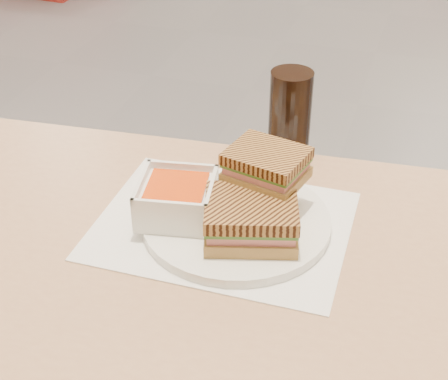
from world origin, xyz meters
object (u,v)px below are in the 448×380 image
(main_table, at_px, (190,331))
(soup_bowl, at_px, (177,200))
(cola_glass, at_px, (290,114))
(panini_lower, at_px, (251,219))
(plate, at_px, (236,222))

(main_table, distance_m, soup_bowl, 0.19)
(main_table, xyz_separation_m, cola_glass, (0.06, 0.35, 0.19))
(soup_bowl, xyz_separation_m, panini_lower, (0.12, -0.02, 0.00))
(plate, distance_m, soup_bowl, 0.09)
(main_table, xyz_separation_m, plate, (0.03, 0.12, 0.12))
(soup_bowl, bearing_deg, panini_lower, -7.99)
(plate, distance_m, panini_lower, 0.06)
(panini_lower, relative_size, cola_glass, 1.00)
(panini_lower, distance_m, cola_glass, 0.27)
(main_table, height_order, plate, plate)
(soup_bowl, relative_size, panini_lower, 0.82)
(panini_lower, xyz_separation_m, cola_glass, (-0.01, 0.27, 0.03))
(plate, relative_size, cola_glass, 1.82)
(plate, xyz_separation_m, soup_bowl, (-0.09, -0.02, 0.03))
(main_table, distance_m, cola_glass, 0.40)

